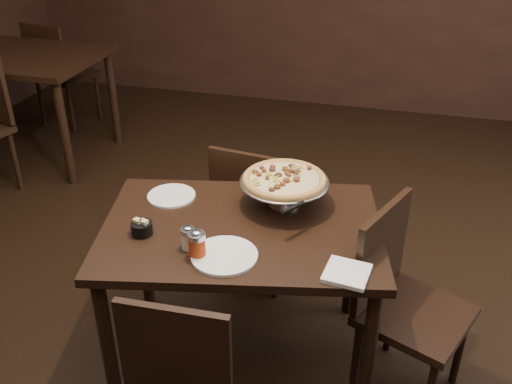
# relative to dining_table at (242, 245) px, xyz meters

# --- Properties ---
(room) EXTENTS (6.04, 7.04, 2.84)m
(room) POSITION_rel_dining_table_xyz_m (-0.03, -0.06, 0.77)
(room) COLOR black
(room) RESTS_ON ground
(dining_table) EXTENTS (1.30, 1.00, 0.73)m
(dining_table) POSITION_rel_dining_table_xyz_m (0.00, 0.00, 0.00)
(dining_table) COLOR black
(dining_table) RESTS_ON ground
(background_table) EXTENTS (1.32, 0.88, 0.82)m
(background_table) POSITION_rel_dining_table_xyz_m (-2.29, 1.71, 0.08)
(background_table) COLOR black
(background_table) RESTS_ON ground
(pizza_stand) EXTENTS (0.39, 0.39, 0.16)m
(pizza_stand) POSITION_rel_dining_table_xyz_m (0.14, 0.21, 0.23)
(pizza_stand) COLOR silver
(pizza_stand) RESTS_ON dining_table
(parmesan_shaker) EXTENTS (0.06, 0.06, 0.10)m
(parmesan_shaker) POSITION_rel_dining_table_xyz_m (-0.16, -0.21, 0.14)
(parmesan_shaker) COLOR beige
(parmesan_shaker) RESTS_ON dining_table
(pepper_flake_shaker) EXTENTS (0.07, 0.07, 0.12)m
(pepper_flake_shaker) POSITION_rel_dining_table_xyz_m (-0.10, -0.25, 0.15)
(pepper_flake_shaker) COLOR #9C290E
(pepper_flake_shaker) RESTS_ON dining_table
(packet_caddy) EXTENTS (0.09, 0.09, 0.07)m
(packet_caddy) POSITION_rel_dining_table_xyz_m (-0.38, -0.16, 0.13)
(packet_caddy) COLOR black
(packet_caddy) RESTS_ON dining_table
(napkin_stack) EXTENTS (0.18, 0.18, 0.02)m
(napkin_stack) POSITION_rel_dining_table_xyz_m (0.47, -0.22, 0.10)
(napkin_stack) COLOR white
(napkin_stack) RESTS_ON dining_table
(plate_left) EXTENTS (0.22, 0.22, 0.01)m
(plate_left) POSITION_rel_dining_table_xyz_m (-0.38, 0.15, 0.10)
(plate_left) COLOR white
(plate_left) RESTS_ON dining_table
(plate_near) EXTENTS (0.26, 0.26, 0.01)m
(plate_near) POSITION_rel_dining_table_xyz_m (-0.00, -0.23, 0.10)
(plate_near) COLOR white
(plate_near) RESTS_ON dining_table
(serving_spatula) EXTENTS (0.15, 0.15, 0.02)m
(serving_spatula) POSITION_rel_dining_table_xyz_m (0.22, -0.01, 0.22)
(serving_spatula) COLOR silver
(serving_spatula) RESTS_ON pizza_stand
(chair_far) EXTENTS (0.44, 0.44, 0.84)m
(chair_far) POSITION_rel_dining_table_xyz_m (-0.09, 0.56, -0.17)
(chair_far) COLOR black
(chair_far) RESTS_ON ground
(chair_side) EXTENTS (0.54, 0.54, 0.88)m
(chair_side) POSITION_rel_dining_table_xyz_m (0.69, 0.02, -0.16)
(chair_side) COLOR black
(chair_side) RESTS_ON ground
(bg_chair_far) EXTENTS (0.51, 0.51, 0.92)m
(bg_chair_far) POSITION_rel_dining_table_xyz_m (-2.31, 2.30, -0.13)
(bg_chair_far) COLOR black
(bg_chair_far) RESTS_ON ground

